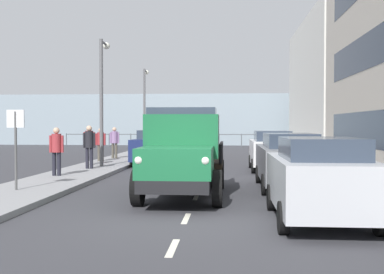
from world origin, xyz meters
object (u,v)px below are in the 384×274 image
(truck_vintage_green, at_px, (183,154))
(car_navy_oppositeside_0, at_px, (155,147))
(lamp_post_far, at_px, (145,101))
(pedestrian_couple_a, at_px, (56,147))
(lamp_post_promenade, at_px, (102,89))
(pedestrian_strolling, at_px, (89,143))
(pedestrian_couple_b, at_px, (89,142))
(pedestrian_by_lamp, at_px, (101,142))
(street_sign, at_px, (16,135))
(pedestrian_near_railing, at_px, (114,140))
(car_silver_kerbside_near, at_px, (319,178))
(car_white_kerbside_2, at_px, (272,150))
(car_maroon_oppositeside_1, at_px, (169,143))
(car_grey_kerbside_1, at_px, (289,160))

(truck_vintage_green, distance_m, car_navy_oppositeside_0, 10.43)
(truck_vintage_green, bearing_deg, lamp_post_far, -76.76)
(truck_vintage_green, xyz_separation_m, pedestrian_couple_a, (4.94, -3.80, -0.01))
(lamp_post_promenade, bearing_deg, pedestrian_strolling, 82.25)
(pedestrian_strolling, bearing_deg, pedestrian_couple_b, -72.84)
(car_navy_oppositeside_0, distance_m, pedestrian_by_lamp, 2.88)
(truck_vintage_green, relative_size, street_sign, 2.51)
(lamp_post_promenade, xyz_separation_m, lamp_post_far, (0.23, -11.71, 0.05))
(pedestrian_couple_a, relative_size, pedestrian_near_railing, 1.02)
(pedestrian_strolling, distance_m, pedestrian_couple_b, 1.90)
(car_silver_kerbside_near, xyz_separation_m, pedestrian_couple_b, (8.22, -11.19, 0.32))
(pedestrian_couple_a, xyz_separation_m, pedestrian_near_railing, (0.08, -8.77, -0.02))
(pedestrian_couple_a, distance_m, pedestrian_couple_b, 4.57)
(pedestrian_couple_b, bearing_deg, car_white_kerbside_2, 175.80)
(car_silver_kerbside_near, xyz_separation_m, lamp_post_far, (7.70, -22.46, 2.72))
(pedestrian_couple_a, bearing_deg, lamp_post_promenade, -97.54)
(truck_vintage_green, xyz_separation_m, car_white_kerbside_2, (-3.08, -7.76, -0.28))
(car_maroon_oppositeside_1, relative_size, pedestrian_couple_a, 2.25)
(car_maroon_oppositeside_1, xyz_separation_m, pedestrian_couple_b, (2.76, 7.27, 0.32))
(lamp_post_far, bearing_deg, car_white_kerbside_2, 122.94)
(pedestrian_couple_a, bearing_deg, truck_vintage_green, 142.44)
(lamp_post_promenade, relative_size, lamp_post_far, 0.98)
(car_white_kerbside_2, distance_m, lamp_post_far, 14.41)
(pedestrian_strolling, height_order, street_sign, street_sign)
(truck_vintage_green, bearing_deg, pedestrian_by_lamp, -63.66)
(pedestrian_couple_b, bearing_deg, street_sign, 92.95)
(car_navy_oppositeside_0, relative_size, pedestrian_near_railing, 2.47)
(truck_vintage_green, height_order, pedestrian_near_railing, truck_vintage_green)
(car_white_kerbside_2, bearing_deg, pedestrian_by_lamp, -18.57)
(truck_vintage_green, xyz_separation_m, car_silver_kerbside_near, (-3.08, 2.83, -0.28))
(truck_vintage_green, bearing_deg, car_silver_kerbside_near, 137.44)
(car_silver_kerbside_near, height_order, pedestrian_near_railing, pedestrian_near_railing)
(street_sign, bearing_deg, car_grey_kerbside_1, -166.32)
(pedestrian_couple_b, bearing_deg, car_silver_kerbside_near, 126.30)
(pedestrian_couple_b, bearing_deg, truck_vintage_green, 121.58)
(truck_vintage_green, relative_size, car_silver_kerbside_near, 1.47)
(car_navy_oppositeside_0, height_order, lamp_post_far, lamp_post_far)
(car_navy_oppositeside_0, bearing_deg, car_maroon_oppositeside_1, -90.00)
(pedestrian_near_railing, bearing_deg, car_white_kerbside_2, 149.26)
(car_white_kerbside_2, relative_size, pedestrian_strolling, 2.14)
(car_grey_kerbside_1, xyz_separation_m, car_navy_oppositeside_0, (5.46, -8.12, -0.00))
(truck_vintage_green, bearing_deg, car_white_kerbside_2, -111.64)
(car_white_kerbside_2, relative_size, lamp_post_far, 0.67)
(car_maroon_oppositeside_1, bearing_deg, pedestrian_couple_a, 77.81)
(car_maroon_oppositeside_1, height_order, street_sign, street_sign)
(lamp_post_promenade, bearing_deg, car_grey_kerbside_1, 141.71)
(car_maroon_oppositeside_1, relative_size, lamp_post_far, 0.68)
(pedestrian_strolling, bearing_deg, lamp_post_far, -89.82)
(car_white_kerbside_2, height_order, car_navy_oppositeside_0, same)
(car_white_kerbside_2, distance_m, street_sign, 10.93)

